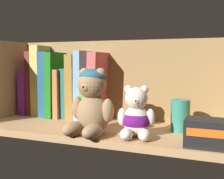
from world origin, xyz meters
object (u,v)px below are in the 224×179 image
(book_7, at_px, (78,86))
(book_8, at_px, (85,85))
(book_6, at_px, (71,93))
(book_10, at_px, (100,86))
(book_4, at_px, (59,84))
(book_5, at_px, (65,93))
(book_0, at_px, (30,92))
(teddy_bear_smaller, at_px, (136,117))
(small_product_box, at_px, (207,133))
(book_2, at_px, (43,80))
(teddy_bear_larger, at_px, (92,103))
(pillar_candle, at_px, (180,116))
(book_3, at_px, (51,84))
(book_1, at_px, (36,83))
(book_9, at_px, (92,94))

(book_7, bearing_deg, book_8, 0.00)
(book_6, bearing_deg, book_10, 0.00)
(book_4, height_order, book_5, book_4)
(book_0, height_order, book_7, book_7)
(book_7, relative_size, teddy_bear_smaller, 1.62)
(book_4, height_order, small_product_box, book_4)
(book_2, distance_m, book_4, 0.07)
(book_8, distance_m, teddy_bear_smaller, 0.29)
(teddy_bear_larger, bearing_deg, pillar_candle, 28.45)
(book_7, bearing_deg, book_3, 180.00)
(book_8, bearing_deg, book_3, 180.00)
(book_0, distance_m, book_5, 0.15)
(book_0, bearing_deg, book_10, 0.00)
(book_8, bearing_deg, pillar_candle, -12.53)
(book_1, bearing_deg, pillar_candle, -7.88)
(book_1, height_order, small_product_box, book_1)
(book_0, xyz_separation_m, teddy_bear_larger, (0.34, -0.19, 0.01))
(book_8, bearing_deg, small_product_box, -25.52)
(book_10, distance_m, teddy_bear_smaller, 0.25)
(book_5, height_order, pillar_candle, book_5)
(book_3, relative_size, teddy_bear_larger, 1.28)
(book_2, bearing_deg, teddy_bear_larger, -33.43)
(book_2, xyz_separation_m, teddy_bear_smaller, (0.40, -0.17, -0.07))
(book_2, xyz_separation_m, book_5, (0.09, 0.00, -0.04))
(book_10, xyz_separation_m, pillar_candle, (0.27, -0.07, -0.07))
(pillar_candle, bearing_deg, book_2, 171.67)
(book_2, distance_m, teddy_bear_larger, 0.34)
(book_3, distance_m, book_10, 0.19)
(book_0, distance_m, book_1, 0.04)
(small_product_box, bearing_deg, book_7, 155.92)
(book_8, distance_m, small_product_box, 0.45)
(book_3, distance_m, book_7, 0.11)
(book_9, bearing_deg, book_6, 180.00)
(book_3, bearing_deg, book_10, 0.00)
(teddy_bear_larger, relative_size, small_product_box, 1.83)
(book_5, xyz_separation_m, pillar_candle, (0.41, -0.07, -0.04))
(book_9, height_order, pillar_candle, book_9)
(book_5, bearing_deg, teddy_bear_smaller, -28.94)
(teddy_bear_smaller, bearing_deg, pillar_candle, 46.43)
(book_5, bearing_deg, small_product_box, -21.76)
(book_0, relative_size, book_4, 0.70)
(book_3, relative_size, small_product_box, 2.34)
(book_3, bearing_deg, book_5, 0.00)
(book_0, bearing_deg, book_1, 0.00)
(book_0, xyz_separation_m, book_6, (0.17, 0.00, 0.01))
(book_8, height_order, pillar_candle, book_8)
(book_0, distance_m, small_product_box, 0.66)
(book_3, relative_size, pillar_candle, 2.55)
(small_product_box, bearing_deg, pillar_candle, 122.75)
(book_0, distance_m, teddy_bear_smaller, 0.49)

